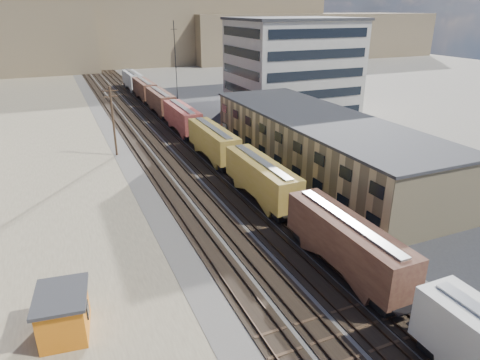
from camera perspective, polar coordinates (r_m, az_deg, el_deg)
name	(u,v)px	position (r m, az deg, el deg)	size (l,w,h in m)	color
ground	(333,314)	(32.19, 12.35, -17.05)	(300.00, 300.00, 0.00)	#6B6356
ballast_bed	(161,135)	(74.19, -10.50, 5.94)	(18.00, 200.00, 0.06)	#4C4742
dirt_yard	(31,171)	(63.08, -26.12, 1.14)	(24.00, 180.00, 0.03)	#73664F
asphalt_lot	(320,143)	(69.41, 10.59, 4.82)	(26.00, 120.00, 0.04)	#232326
rail_tracks	(158,135)	(74.06, -10.92, 5.94)	(11.40, 200.00, 0.24)	black
freight_train	(196,128)	(67.05, -5.86, 6.94)	(3.00, 119.74, 4.46)	black
warehouse	(319,144)	(56.67, 10.50, 4.79)	(12.40, 40.40, 7.25)	tan
office_tower	(292,67)	(87.19, 6.93, 14.69)	(22.60, 18.60, 18.45)	#9E998E
utility_pole_north	(113,120)	(63.83, -16.56, 7.70)	(2.20, 0.32, 10.00)	#382619
radio_mast	(176,71)	(83.33, -8.52, 14.19)	(1.20, 0.16, 18.00)	black
hills_north	(86,25)	(188.38, -19.87, 18.91)	(265.00, 80.00, 32.00)	brown
maintenance_shed	(64,313)	(31.26, -22.47, -16.09)	(3.78, 4.61, 3.09)	#CE6B13
parked_car_white	(453,213)	(48.55, 26.48, -3.91)	(1.55, 4.44, 1.46)	white
parked_car_blue	(291,111)	(88.74, 6.86, 9.19)	(2.25, 4.87, 1.35)	navy
parked_car_far	(309,117)	(82.89, 9.16, 8.25)	(1.90, 4.73, 1.61)	white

